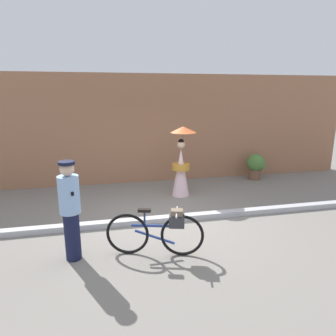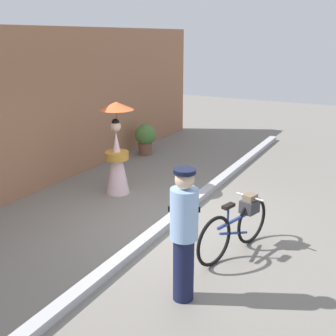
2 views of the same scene
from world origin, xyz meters
The scene contains 7 objects.
ground_plane centered at (0.00, 0.00, 0.00)m, with size 30.00×30.00×0.00m, color gray.
building_wall centered at (0.00, 3.40, 1.67)m, with size 14.00×0.40×3.35m, color #9E6B4C.
sidewalk_curb centered at (0.00, 0.00, 0.06)m, with size 14.00×0.20×0.12m, color #B2B2B7.
bicycle_near_officer centered at (-0.31, -1.35, 0.45)m, with size 1.66×0.60×0.85m.
person_officer centered at (-1.76, -1.17, 0.92)m, with size 0.34×0.36×1.72m.
person_with_parasol centered at (0.88, 1.66, 0.91)m, with size 0.70×0.70×1.91m.
potted_plant_by_door centered at (3.68, 2.69, 0.48)m, with size 0.59×0.58×0.85m.
Camera 2 is at (-5.76, -3.12, 3.17)m, focal length 44.05 mm.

